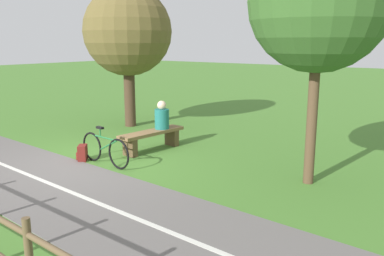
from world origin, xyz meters
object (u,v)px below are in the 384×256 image
Objects in this scene: bicycle at (105,149)px; tree_mid_field at (319,2)px; backpack at (82,153)px; bench at (152,137)px; tree_far_right at (128,32)px; person_seated at (162,117)px.

tree_mid_field reaches higher than bicycle.
tree_mid_field is at bearing 109.59° from backpack.
bench is 5.19× the size of backpack.
bench is at bearing 94.15° from bicycle.
tree_far_right is at bearing 132.06° from bicycle.
backpack is at bearing -167.33° from bicycle.
person_seated is at bearing -94.35° from tree_mid_field.
tree_far_right is (-1.81, -6.78, -0.40)m from tree_mid_field.
bench is 4.21m from tree_far_right.
bicycle is 0.37× the size of tree_far_right.
tree_far_right is (-1.50, -2.70, 2.21)m from person_seated.
tree_mid_field is (-1.61, 4.12, 3.07)m from bicycle.
backpack is (2.02, -0.72, -0.64)m from person_seated.
bench is 1.56m from bicycle.
person_seated is 1.97m from bicycle.
person_seated is at bearing 60.89° from tree_far_right.
bench is 0.59m from person_seated.
person_seated reaches higher than backpack.
tree_far_right is (-1.86, -2.66, 2.68)m from bench.
person_seated reaches higher than bench.
bicycle is 4.45× the size of backpack.
tree_far_right reaches higher than backpack.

